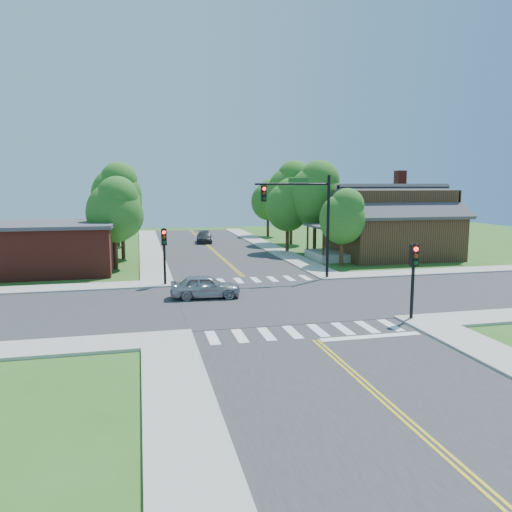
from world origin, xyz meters
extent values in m
plane|color=#2F5A1C|center=(0.00, 0.00, 0.00)|extent=(100.00, 100.00, 0.00)
cube|color=#2D2D30|center=(0.00, 0.00, 0.02)|extent=(10.00, 90.00, 0.04)
cube|color=#2D2D30|center=(0.00, 0.00, 0.03)|extent=(90.00, 10.00, 0.04)
cube|color=#2D2D30|center=(0.00, 0.00, 0.00)|extent=(10.20, 10.20, 0.06)
cube|color=#9E9B93|center=(6.10, 25.00, 0.07)|extent=(2.20, 40.00, 0.14)
cube|color=#9E9B93|center=(-6.10, 25.00, 0.07)|extent=(2.20, 40.00, 0.14)
cube|color=white|center=(-4.20, 6.20, 0.05)|extent=(0.45, 2.00, 0.01)
cube|color=white|center=(-3.00, 6.20, 0.05)|extent=(0.45, 2.00, 0.01)
cube|color=white|center=(-1.80, 6.20, 0.05)|extent=(0.45, 2.00, 0.01)
cube|color=white|center=(-0.60, 6.20, 0.05)|extent=(0.45, 2.00, 0.01)
cube|color=white|center=(0.60, 6.20, 0.05)|extent=(0.45, 2.00, 0.01)
cube|color=white|center=(1.80, 6.20, 0.05)|extent=(0.45, 2.00, 0.01)
cube|color=white|center=(3.00, 6.20, 0.05)|extent=(0.45, 2.00, 0.01)
cube|color=white|center=(4.20, 6.20, 0.05)|extent=(0.45, 2.00, 0.01)
cube|color=white|center=(-4.20, -6.20, 0.05)|extent=(0.45, 2.00, 0.01)
cube|color=white|center=(-3.00, -6.20, 0.05)|extent=(0.45, 2.00, 0.01)
cube|color=white|center=(-1.80, -6.20, 0.05)|extent=(0.45, 2.00, 0.01)
cube|color=white|center=(-0.60, -6.20, 0.05)|extent=(0.45, 2.00, 0.01)
cube|color=white|center=(0.60, -6.20, 0.05)|extent=(0.45, 2.00, 0.01)
cube|color=white|center=(1.80, -6.20, 0.05)|extent=(0.45, 2.00, 0.01)
cube|color=white|center=(3.00, -6.20, 0.05)|extent=(0.45, 2.00, 0.01)
cube|color=white|center=(4.20, -6.20, 0.05)|extent=(0.45, 2.00, 0.01)
cube|color=gold|center=(-0.10, 26.25, 0.05)|extent=(0.10, 37.50, 0.01)
cube|color=gold|center=(0.10, 26.25, 0.05)|extent=(0.10, 37.50, 0.01)
cube|color=white|center=(2.50, -7.60, 0.00)|extent=(4.60, 0.45, 0.09)
cylinder|color=black|center=(5.60, 5.60, 3.60)|extent=(0.20, 0.20, 7.20)
cylinder|color=black|center=(3.00, 5.60, 6.60)|extent=(5.20, 0.14, 0.14)
cube|color=#19591E|center=(3.40, 5.55, 6.85)|extent=(1.40, 0.04, 0.30)
cube|color=black|center=(1.00, 5.60, 5.98)|extent=(0.34, 0.28, 1.05)
sphere|color=#FF0C0C|center=(1.00, 5.43, 6.29)|extent=(0.22, 0.22, 0.22)
sphere|color=#3F2605|center=(1.00, 5.43, 5.97)|extent=(0.22, 0.22, 0.22)
sphere|color=#05330F|center=(1.00, 5.43, 5.65)|extent=(0.22, 0.22, 0.22)
cylinder|color=black|center=(5.60, -5.60, 1.90)|extent=(0.16, 0.16, 3.80)
cube|color=black|center=(5.60, -5.60, 3.23)|extent=(0.34, 0.28, 1.05)
sphere|color=#FF0C0C|center=(5.60, -5.77, 3.54)|extent=(0.22, 0.22, 0.22)
sphere|color=#3F2605|center=(5.60, -5.77, 3.22)|extent=(0.22, 0.22, 0.22)
sphere|color=#05330F|center=(5.60, -5.77, 2.90)|extent=(0.22, 0.22, 0.22)
cylinder|color=black|center=(-5.60, 5.60, 1.90)|extent=(0.16, 0.16, 3.80)
cube|color=black|center=(-5.60, 5.60, 3.23)|extent=(0.34, 0.28, 1.05)
sphere|color=#FF0C0C|center=(-5.60, 5.43, 3.54)|extent=(0.22, 0.22, 0.22)
sphere|color=#3F2605|center=(-5.60, 5.43, 3.22)|extent=(0.22, 0.22, 0.22)
sphere|color=#05330F|center=(-5.60, 5.43, 2.90)|extent=(0.22, 0.22, 0.22)
cube|color=#351C12|center=(15.20, 14.20, 2.00)|extent=(10.00, 8.00, 4.00)
cube|color=#9E9B93|center=(8.90, 14.20, 0.35)|extent=(2.60, 4.50, 0.70)
cylinder|color=#351C12|center=(7.80, 12.20, 1.60)|extent=(0.18, 0.18, 2.50)
cylinder|color=#351C12|center=(7.80, 16.20, 1.60)|extent=(0.18, 0.18, 2.50)
cube|color=#38383D|center=(8.90, 14.20, 2.95)|extent=(2.80, 4.80, 0.18)
cube|color=maroon|center=(17.70, 17.70, 3.55)|extent=(0.90, 0.90, 7.11)
cube|color=maroon|center=(-14.20, 13.20, 1.75)|extent=(10.00, 8.00, 3.50)
cube|color=#38383D|center=(-14.20, 13.20, 3.60)|extent=(10.40, 8.40, 0.25)
cylinder|color=#382314|center=(8.75, 10.56, 1.17)|extent=(0.34, 0.34, 2.35)
ellipsoid|color=#285E1B|center=(8.75, 10.56, 3.83)|extent=(3.70, 3.52, 4.07)
sphere|color=#285E1B|center=(9.05, 10.36, 4.94)|extent=(2.72, 2.72, 2.72)
cylinder|color=#382314|center=(9.23, 18.30, 1.65)|extent=(0.34, 0.34, 3.31)
ellipsoid|color=#285E1B|center=(9.23, 18.30, 5.40)|extent=(5.22, 4.96, 5.74)
sphere|color=#285E1B|center=(9.53, 18.10, 6.96)|extent=(3.83, 3.83, 3.83)
cylinder|color=#382314|center=(9.28, 26.14, 1.72)|extent=(0.34, 0.34, 3.43)
ellipsoid|color=#285E1B|center=(9.28, 26.14, 5.60)|extent=(5.42, 5.15, 5.96)
sphere|color=#285E1B|center=(9.58, 25.94, 7.22)|extent=(3.97, 3.97, 3.97)
cylinder|color=#382314|center=(8.84, 34.67, 1.35)|extent=(0.34, 0.34, 2.71)
ellipsoid|color=#285E1B|center=(8.84, 34.67, 4.42)|extent=(4.28, 4.06, 4.71)
sphere|color=#285E1B|center=(9.14, 34.47, 5.70)|extent=(3.14, 3.14, 3.14)
cylinder|color=#382314|center=(-9.00, 13.46, 1.35)|extent=(0.34, 0.34, 2.69)
ellipsoid|color=#285E1B|center=(-9.00, 13.46, 4.39)|extent=(4.25, 4.04, 4.68)
sphere|color=#285E1B|center=(-8.70, 13.26, 5.67)|extent=(3.12, 3.12, 3.12)
cylinder|color=#382314|center=(-9.28, 19.54, 1.32)|extent=(0.34, 0.34, 2.65)
ellipsoid|color=#285E1B|center=(-9.28, 19.54, 4.32)|extent=(4.18, 3.97, 4.60)
sphere|color=#285E1B|center=(-8.98, 19.34, 5.58)|extent=(3.07, 3.07, 3.07)
cylinder|color=#382314|center=(-9.38, 28.42, 1.66)|extent=(0.34, 0.34, 3.33)
ellipsoid|color=#285E1B|center=(-9.38, 28.42, 5.43)|extent=(5.25, 4.99, 5.78)
sphere|color=#285E1B|center=(-9.08, 28.22, 7.00)|extent=(3.85, 3.85, 3.85)
cylinder|color=#382314|center=(-8.85, 37.28, 1.36)|extent=(0.34, 0.34, 2.72)
ellipsoid|color=#285E1B|center=(-8.85, 37.28, 4.44)|extent=(4.30, 4.08, 4.73)
sphere|color=#285E1B|center=(-8.55, 37.08, 5.73)|extent=(3.15, 3.15, 3.15)
cylinder|color=#382314|center=(6.85, 19.47, 1.35)|extent=(0.34, 0.34, 2.69)
ellipsoid|color=#285E1B|center=(6.85, 19.47, 4.39)|extent=(4.25, 4.04, 4.68)
sphere|color=#285E1B|center=(7.15, 19.27, 5.67)|extent=(3.12, 3.12, 3.12)
cylinder|color=#382314|center=(-8.58, 18.58, 1.19)|extent=(0.34, 0.34, 2.38)
ellipsoid|color=#285E1B|center=(-8.58, 18.58, 3.88)|extent=(3.75, 3.56, 4.13)
sphere|color=#285E1B|center=(-8.28, 18.38, 5.00)|extent=(2.75, 2.75, 2.75)
imported|color=#9EA1A5|center=(-3.50, 1.47, 0.69)|extent=(2.26, 4.29, 1.37)
imported|color=#2C2E31|center=(-0.01, 29.27, 0.62)|extent=(2.66, 4.64, 1.24)
camera|label=1|loc=(-7.09, -26.78, 6.57)|focal=35.00mm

